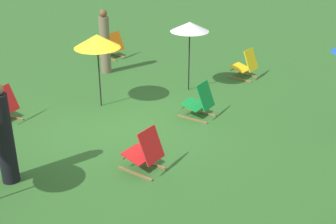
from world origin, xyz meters
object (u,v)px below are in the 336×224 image
umbrella_0 (190,27)px  person_1 (105,43)px  person_0 (4,136)px  deckchair_5 (200,102)px  umbrella_1 (97,41)px  deckchair_7 (2,106)px  deckchair_1 (145,152)px  deckchair_2 (113,46)px  deckchair_4 (246,65)px

umbrella_0 → person_1: 2.81m
person_0 → person_1: (-5.49, -1.71, -0.00)m
deckchair_5 → umbrella_1: 2.69m
deckchair_7 → deckchair_1: bearing=83.6°
deckchair_2 → umbrella_0: bearing=77.4°
umbrella_0 → umbrella_1: 2.38m
deckchair_4 → person_0: bearing=-5.6°
deckchair_2 → person_1: bearing=35.6°
deckchair_2 → deckchair_4: size_ratio=1.00×
deckchair_7 → umbrella_0: 4.77m
deckchair_1 → umbrella_1: 3.37m
deckchair_4 → umbrella_1: bearing=-25.1°
deckchair_5 → umbrella_0: bearing=-141.2°
deckchair_4 → umbrella_0: umbrella_0 is taller
deckchair_5 → umbrella_1: umbrella_1 is taller
deckchair_2 → umbrella_1: bearing=39.7°
deckchair_1 → umbrella_0: (-3.96, -0.93, 1.29)m
deckchair_1 → person_1: (-4.15, -3.62, 0.50)m
deckchair_1 → deckchair_7: (-0.37, -3.79, 0.00)m
deckchair_7 → person_0: 2.59m
person_0 → deckchair_5: bearing=156.5°
umbrella_0 → person_0: bearing=-10.4°
deckchair_2 → deckchair_5: (2.87, 4.17, 0.00)m
umbrella_0 → deckchair_4: bearing=145.6°
umbrella_1 → deckchair_5: bearing=101.2°
deckchair_4 → umbrella_1: (3.42, -2.48, 1.21)m
deckchair_4 → deckchair_5: same height
deckchair_2 → person_0: bearing=29.9°
umbrella_1 → person_0: (3.41, 0.46, -0.72)m
deckchair_1 → person_0: size_ratio=0.46×
deckchair_4 → person_0: size_ratio=0.46×
deckchair_2 → person_1: person_1 is taller
deckchair_5 → umbrella_0: size_ratio=0.47×
deckchair_5 → person_0: 4.34m
deckchair_4 → umbrella_1: umbrella_1 is taller
person_0 → umbrella_0: bearing=172.1°
deckchair_1 → deckchair_4: size_ratio=1.00×
umbrella_1 → person_1: bearing=-149.1°
deckchair_5 → umbrella_1: size_ratio=0.48×
deckchair_5 → person_0: person_0 is taller
deckchair_2 → deckchair_4: 4.30m
deckchair_1 → person_0: 2.39m
deckchair_2 → umbrella_0: 3.78m
deckchair_7 → umbrella_1: size_ratio=0.48×
person_0 → person_1: size_ratio=1.00×
deckchair_2 → deckchair_7: (5.04, 0.40, 0.00)m
deckchair_2 → umbrella_0: size_ratio=0.47×
deckchair_4 → umbrella_0: size_ratio=0.47×
umbrella_0 → person_0: size_ratio=0.98×
deckchair_1 → umbrella_0: size_ratio=0.47×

